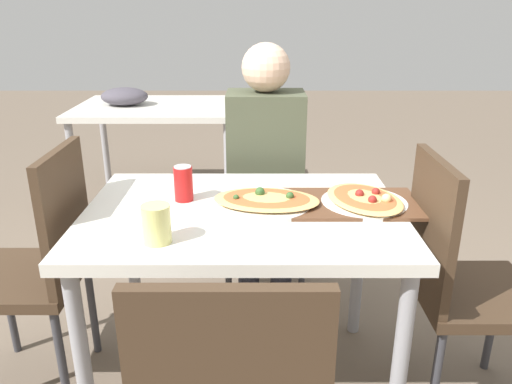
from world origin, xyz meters
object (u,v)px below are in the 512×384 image
(chair_side_left, at_px, (42,260))
(drink_glass, at_px, (158,224))
(chair_far_seated, at_px, (266,191))
(person_seated, at_px, (267,159))
(chair_side_right, at_px, (459,276))
(pizza_main, at_px, (268,201))
(pizza_second, at_px, (366,200))
(dining_table, at_px, (244,232))
(soda_can, at_px, (185,183))

(chair_side_left, bearing_deg, drink_glass, -118.47)
(chair_far_seated, xyz_separation_m, person_seated, (0.00, -0.12, 0.20))
(chair_side_right, relative_size, pizza_main, 2.38)
(chair_side_right, xyz_separation_m, pizza_second, (-0.30, 0.13, 0.22))
(chair_far_seated, relative_size, chair_side_right, 1.00)
(dining_table, distance_m, soda_can, 0.27)
(drink_glass, bearing_deg, soda_can, 84.46)
(chair_side_left, relative_size, chair_side_right, 1.00)
(soda_can, distance_m, drink_glass, 0.34)
(dining_table, distance_m, pizza_main, 0.13)
(chair_far_seated, xyz_separation_m, drink_glass, (-0.33, -0.96, 0.26))
(chair_side_right, relative_size, drink_glass, 8.09)
(chair_far_seated, distance_m, pizza_second, 0.78)
(chair_side_left, bearing_deg, soda_can, -81.82)
(dining_table, relative_size, chair_side_left, 1.16)
(chair_side_left, bearing_deg, person_seated, -54.25)
(chair_side_left, height_order, soda_can, chair_side_left)
(chair_side_right, distance_m, drink_glass, 1.01)
(chair_side_left, bearing_deg, dining_table, -91.24)
(soda_can, bearing_deg, dining_table, -22.99)
(person_seated, distance_m, soda_can, 0.59)
(dining_table, relative_size, pizza_main, 2.75)
(dining_table, distance_m, chair_side_right, 0.74)
(chair_far_seated, distance_m, soda_can, 0.74)
(chair_side_right, height_order, soda_can, chair_side_right)
(dining_table, xyz_separation_m, soda_can, (-0.21, 0.09, 0.14))
(chair_side_left, distance_m, soda_can, 0.58)
(dining_table, height_order, chair_side_right, chair_side_right)
(person_seated, relative_size, pizza_second, 3.25)
(soda_can, height_order, drink_glass, soda_can)
(chair_far_seated, bearing_deg, pizza_main, 89.45)
(drink_glass, xyz_separation_m, pizza_second, (0.66, 0.29, -0.04))
(chair_side_left, xyz_separation_m, drink_glass, (0.48, -0.26, 0.26))
(soda_can, bearing_deg, pizza_main, -11.19)
(pizza_main, bearing_deg, soda_can, 168.81)
(chair_side_right, height_order, person_seated, person_seated)
(chair_far_seated, relative_size, chair_side_left, 1.00)
(soda_can, relative_size, pizza_second, 0.33)
(chair_side_right, distance_m, person_seated, 0.96)
(pizza_second, bearing_deg, soda_can, 175.58)
(pizza_main, bearing_deg, chair_far_seated, 89.45)
(chair_far_seated, height_order, pizza_main, chair_far_seated)
(person_seated, height_order, pizza_main, person_seated)
(chair_far_seated, xyz_separation_m, pizza_second, (0.33, -0.68, 0.22))
(chair_far_seated, distance_m, person_seated, 0.23)
(person_seated, bearing_deg, pizza_second, 120.77)
(chair_side_right, height_order, pizza_second, chair_side_right)
(person_seated, height_order, drink_glass, person_seated)
(drink_glass, bearing_deg, person_seated, 68.66)
(soda_can, relative_size, drink_glass, 1.09)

